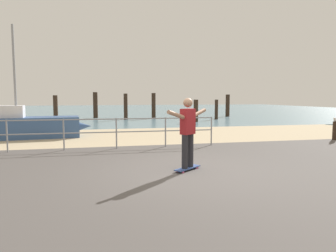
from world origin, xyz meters
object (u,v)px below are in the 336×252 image
at_px(skateboarder, 188,129).
at_px(seagull, 335,120).
at_px(sailboat, 29,126).
at_px(bollard_short, 335,131).
at_px(skateboard, 187,168).

bearing_deg(skateboarder, seagull, 26.92).
distance_m(sailboat, bollard_short, 12.73).
bearing_deg(bollard_short, skateboarder, -153.06).
relative_size(skateboard, skateboarder, 0.46).
bearing_deg(sailboat, seagull, -15.25).
height_order(bollard_short, seagull, seagull).
bearing_deg(sailboat, bollard_short, -15.19).
relative_size(sailboat, bollard_short, 6.57).
height_order(skateboarder, seagull, skateboarder).
height_order(sailboat, skateboard, sailboat).
xyz_separation_m(skateboarder, bollard_short, (7.31, 3.72, -0.63)).
xyz_separation_m(skateboard, skateboarder, (-0.00, -0.00, 0.95)).
relative_size(bollard_short, seagull, 1.87).
distance_m(skateboarder, bollard_short, 8.23).
bearing_deg(seagull, sailboat, 164.75).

